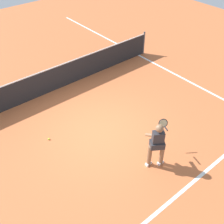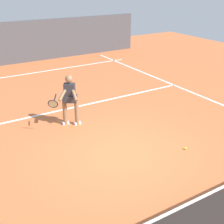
# 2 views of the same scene
# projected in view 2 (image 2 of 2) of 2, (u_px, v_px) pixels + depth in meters

# --- Properties ---
(ground_plane) EXTENTS (27.59, 27.59, 0.00)m
(ground_plane) POSITION_uv_depth(u_px,v_px,m) (121.00, 154.00, 7.67)
(ground_plane) COLOR #C66638
(court_back_wall) EXTENTS (14.58, 0.24, 2.10)m
(court_back_wall) POSITION_uv_depth(u_px,v_px,m) (11.00, 43.00, 15.28)
(court_back_wall) COLOR #47474C
(court_back_wall) RESTS_ON ground
(baseline_marking) EXTENTS (10.58, 0.10, 0.01)m
(baseline_marking) POSITION_uv_depth(u_px,v_px,m) (26.00, 74.00, 13.99)
(baseline_marking) COLOR white
(baseline_marking) RESTS_ON ground
(service_line_marking) EXTENTS (9.58, 0.10, 0.01)m
(service_line_marking) POSITION_uv_depth(u_px,v_px,m) (67.00, 109.00, 10.30)
(service_line_marking) COLOR white
(service_line_marking) RESTS_ON ground
(court_net) EXTENTS (10.26, 0.08, 1.11)m
(court_net) POSITION_uv_depth(u_px,v_px,m) (220.00, 210.00, 5.08)
(court_net) COLOR #4C4C51
(court_net) RESTS_ON ground
(tennis_player) EXTENTS (1.08, 0.77, 1.55)m
(tennis_player) POSITION_uv_depth(u_px,v_px,m) (70.00, 99.00, 8.86)
(tennis_player) COLOR #8C6647
(tennis_player) RESTS_ON ground
(tennis_ball_near) EXTENTS (0.07, 0.07, 0.07)m
(tennis_ball_near) POSITION_uv_depth(u_px,v_px,m) (185.00, 148.00, 7.85)
(tennis_ball_near) COLOR #D1E533
(tennis_ball_near) RESTS_ON ground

